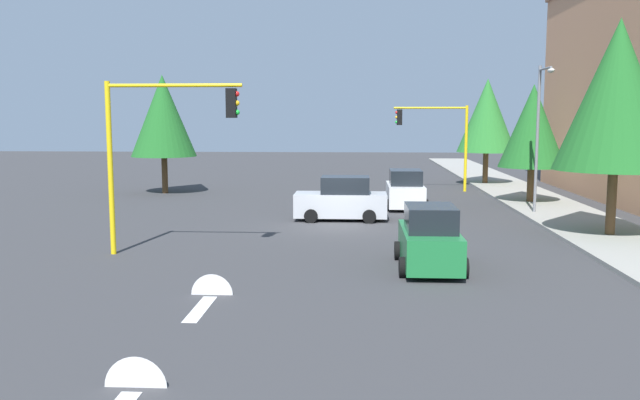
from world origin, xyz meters
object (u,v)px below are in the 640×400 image
(tree_roadside_far, at_px, (487,116))
(car_green, at_px, (429,240))
(street_lamp_curbside, at_px, (540,123))
(tree_roadside_near, at_px, (617,95))
(car_silver, at_px, (342,200))
(tree_opposite_side, at_px, (163,116))
(traffic_signal_near_right, at_px, (162,133))
(traffic_signal_far_left, at_px, (436,131))
(tree_roadside_mid, at_px, (533,126))
(car_white, at_px, (405,191))

(tree_roadside_far, height_order, car_green, tree_roadside_far)
(street_lamp_curbside, xyz_separation_m, car_green, (11.22, -6.20, -3.45))
(tree_roadside_near, xyz_separation_m, car_silver, (-4.00, -10.43, -4.55))
(tree_roadside_far, bearing_deg, tree_opposite_side, -73.69)
(traffic_signal_near_right, xyz_separation_m, tree_opposite_side, (-18.00, -5.28, 0.59))
(traffic_signal_far_left, height_order, car_silver, traffic_signal_far_left)
(tree_opposite_side, bearing_deg, traffic_signal_far_left, 96.85)
(tree_roadside_mid, bearing_deg, car_green, -24.15)
(tree_roadside_near, relative_size, tree_roadside_far, 1.15)
(tree_roadside_mid, bearing_deg, car_white, -74.31)
(traffic_signal_far_left, height_order, car_green, traffic_signal_far_left)
(traffic_signal_far_left, bearing_deg, tree_roadside_far, 136.05)
(traffic_signal_far_left, height_order, street_lamp_curbside, street_lamp_curbside)
(car_silver, relative_size, car_white, 1.07)
(traffic_signal_far_left, xyz_separation_m, car_silver, (12.00, -5.57, -2.90))
(traffic_signal_near_right, xyz_separation_m, street_lamp_curbside, (-9.61, 14.92, 0.24))
(tree_opposite_side, relative_size, tree_roadside_far, 0.99)
(traffic_signal_far_left, distance_m, tree_roadside_near, 16.80)
(traffic_signal_far_left, relative_size, car_silver, 1.29)
(tree_opposite_side, xyz_separation_m, car_white, (5.91, 14.22, -3.80))
(tree_roadside_far, distance_m, tree_roadside_mid, 10.03)
(traffic_signal_far_left, bearing_deg, car_silver, -24.90)
(car_silver, distance_m, car_white, 5.16)
(tree_opposite_side, bearing_deg, car_silver, 47.92)
(traffic_signal_near_right, height_order, street_lamp_curbside, street_lamp_curbside)
(car_white, bearing_deg, traffic_signal_far_left, 162.93)
(street_lamp_curbside, xyz_separation_m, tree_roadside_mid, (-4.39, 0.80, -0.20))
(traffic_signal_far_left, height_order, car_white, traffic_signal_far_left)
(car_silver, bearing_deg, traffic_signal_near_right, -35.91)
(street_lamp_curbside, distance_m, tree_roadside_far, 14.40)
(traffic_signal_near_right, xyz_separation_m, car_silver, (-8.00, 5.79, -3.21))
(traffic_signal_far_left, relative_size, tree_roadside_mid, 0.84)
(traffic_signal_far_left, bearing_deg, tree_roadside_near, 16.88)
(street_lamp_curbside, xyz_separation_m, tree_roadside_near, (5.61, 1.30, 1.10))
(traffic_signal_far_left, relative_size, street_lamp_curbside, 0.76)
(car_silver, bearing_deg, tree_roadside_near, 69.01)
(traffic_signal_far_left, height_order, tree_roadside_far, tree_roadside_far)
(street_lamp_curbside, bearing_deg, car_silver, -79.99)
(car_green, bearing_deg, tree_roadside_near, 126.79)
(car_green, bearing_deg, traffic_signal_near_right, -100.43)
(tree_opposite_side, xyz_separation_m, tree_roadside_far, (-6.00, 20.50, 0.03))
(traffic_signal_near_right, bearing_deg, car_green, 79.57)
(traffic_signal_far_left, bearing_deg, tree_roadside_mid, 35.98)
(car_green, xyz_separation_m, car_white, (-13.70, 0.21, 0.00))
(tree_opposite_side, relative_size, car_white, 1.84)
(street_lamp_curbside, xyz_separation_m, car_white, (-2.48, -5.98, -3.45))
(street_lamp_curbside, distance_m, car_white, 7.34)
(traffic_signal_near_right, relative_size, street_lamp_curbside, 0.83)
(tree_roadside_mid, distance_m, car_silver, 12.04)
(tree_roadside_mid, bearing_deg, street_lamp_curbside, -10.33)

